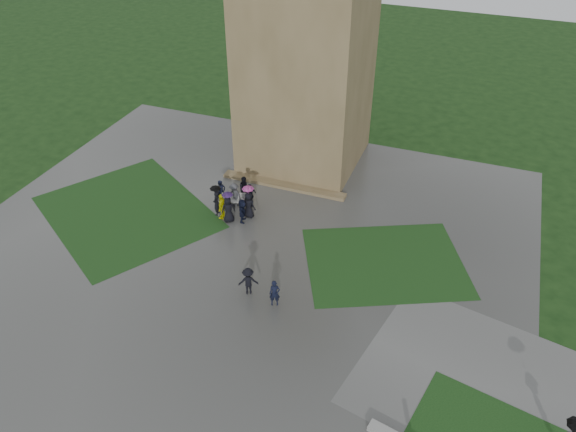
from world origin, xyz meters
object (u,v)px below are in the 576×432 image
(tower, at_px, (307,40))
(bench, at_px, (234,200))
(pedestrian_near, at_px, (248,281))
(pedestrian_mid, at_px, (275,293))

(tower, xyz_separation_m, bench, (-2.18, -7.84, -8.49))
(bench, bearing_deg, tower, 54.63)
(bench, relative_size, pedestrian_near, 1.02)
(tower, distance_m, bench, 11.76)
(tower, xyz_separation_m, pedestrian_mid, (3.80, -15.48, -8.19))
(bench, xyz_separation_m, pedestrian_mid, (5.98, -7.64, 0.30))
(pedestrian_mid, distance_m, pedestrian_near, 1.70)
(pedestrian_mid, relative_size, pedestrian_near, 0.94)
(pedestrian_mid, height_order, pedestrian_near, pedestrian_near)
(bench, height_order, pedestrian_mid, pedestrian_mid)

